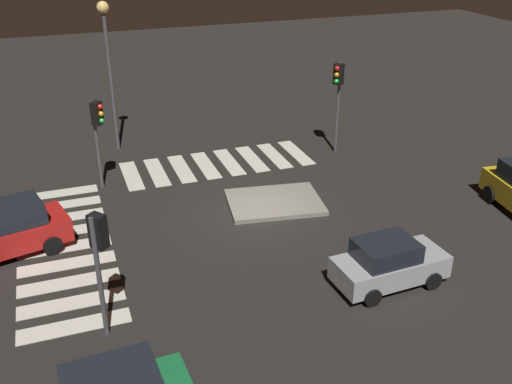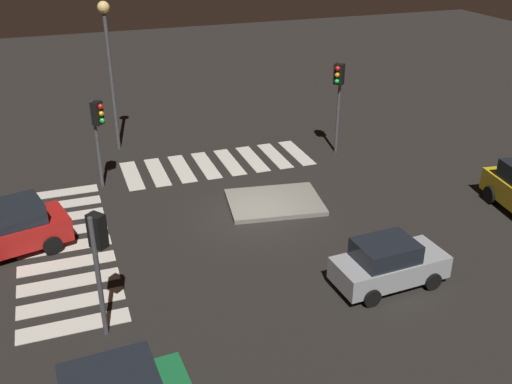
{
  "view_description": "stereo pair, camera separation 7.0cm",
  "coord_description": "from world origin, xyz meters",
  "px_view_note": "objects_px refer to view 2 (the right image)",
  "views": [
    {
      "loc": [
        6.81,
        18.94,
        10.87
      ],
      "look_at": [
        0.0,
        0.0,
        1.0
      ],
      "focal_mm": 40.86,
      "sensor_mm": 36.0,
      "label": 1
    },
    {
      "loc": [
        6.75,
        18.96,
        10.87
      ],
      "look_at": [
        0.0,
        0.0,
        1.0
      ],
      "focal_mm": 40.86,
      "sensor_mm": 36.0,
      "label": 2
    }
  ],
  "objects_px": {
    "car_silver": "(389,263)",
    "traffic_light_south": "(338,86)",
    "traffic_island": "(275,202)",
    "traffic_light_north": "(98,245)",
    "car_red": "(7,230)",
    "street_lamp": "(108,50)",
    "traffic_light_east": "(98,123)"
  },
  "relations": [
    {
      "from": "car_silver",
      "to": "traffic_light_south",
      "type": "xyz_separation_m",
      "value": [
        -3.41,
        -10.56,
        2.56
      ]
    },
    {
      "from": "traffic_island",
      "to": "traffic_light_north",
      "type": "xyz_separation_m",
      "value": [
        7.28,
        5.76,
        2.75
      ]
    },
    {
      "from": "car_silver",
      "to": "car_red",
      "type": "xyz_separation_m",
      "value": [
        11.36,
        -6.07,
        0.11
      ]
    },
    {
      "from": "traffic_light_north",
      "to": "street_lamp",
      "type": "distance_m",
      "value": 14.32
    },
    {
      "from": "traffic_light_north",
      "to": "car_silver",
      "type": "bearing_deg",
      "value": -43.78
    },
    {
      "from": "car_silver",
      "to": "traffic_light_north",
      "type": "distance_m",
      "value": 8.89
    },
    {
      "from": "traffic_light_south",
      "to": "street_lamp",
      "type": "relative_size",
      "value": 0.62
    },
    {
      "from": "street_lamp",
      "to": "traffic_light_north",
      "type": "bearing_deg",
      "value": 81.33
    },
    {
      "from": "street_lamp",
      "to": "car_silver",
      "type": "bearing_deg",
      "value": 113.88
    },
    {
      "from": "traffic_light_north",
      "to": "traffic_light_south",
      "type": "xyz_separation_m",
      "value": [
        -12.04,
        -9.9,
        0.51
      ]
    },
    {
      "from": "car_silver",
      "to": "car_red",
      "type": "bearing_deg",
      "value": 148.77
    },
    {
      "from": "car_silver",
      "to": "car_red",
      "type": "relative_size",
      "value": 0.84
    },
    {
      "from": "traffic_light_north",
      "to": "street_lamp",
      "type": "bearing_deg",
      "value": 41.91
    },
    {
      "from": "car_silver",
      "to": "street_lamp",
      "type": "distance_m",
      "value": 16.56
    },
    {
      "from": "traffic_light_east",
      "to": "traffic_island",
      "type": "bearing_deg",
      "value": 8.79
    },
    {
      "from": "car_red",
      "to": "traffic_light_south",
      "type": "distance_m",
      "value": 15.64
    },
    {
      "from": "traffic_light_north",
      "to": "street_lamp",
      "type": "height_order",
      "value": "street_lamp"
    },
    {
      "from": "traffic_island",
      "to": "traffic_light_north",
      "type": "bearing_deg",
      "value": 38.37
    },
    {
      "from": "traffic_light_south",
      "to": "traffic_light_north",
      "type": "bearing_deg",
      "value": -0.01
    },
    {
      "from": "car_silver",
      "to": "traffic_light_east",
      "type": "relative_size",
      "value": 0.98
    },
    {
      "from": "traffic_light_north",
      "to": "traffic_light_east",
      "type": "bearing_deg",
      "value": 44.75
    },
    {
      "from": "car_silver",
      "to": "traffic_light_north",
      "type": "xyz_separation_m",
      "value": [
        8.63,
        -0.66,
        2.06
      ]
    },
    {
      "from": "traffic_island",
      "to": "car_silver",
      "type": "xyz_separation_m",
      "value": [
        -1.35,
        6.42,
        0.69
      ]
    },
    {
      "from": "traffic_island",
      "to": "street_lamp",
      "type": "bearing_deg",
      "value": -58.06
    },
    {
      "from": "traffic_light_south",
      "to": "street_lamp",
      "type": "bearing_deg",
      "value": -61.95
    },
    {
      "from": "car_red",
      "to": "street_lamp",
      "type": "relative_size",
      "value": 0.62
    },
    {
      "from": "car_red",
      "to": "traffic_light_north",
      "type": "height_order",
      "value": "traffic_light_north"
    },
    {
      "from": "car_silver",
      "to": "street_lamp",
      "type": "relative_size",
      "value": 0.53
    },
    {
      "from": "car_red",
      "to": "traffic_light_south",
      "type": "bearing_deg",
      "value": -176.84
    },
    {
      "from": "traffic_island",
      "to": "street_lamp",
      "type": "distance_m",
      "value": 10.84
    },
    {
      "from": "traffic_island",
      "to": "traffic_light_east",
      "type": "xyz_separation_m",
      "value": [
        6.29,
        -3.95,
        2.81
      ]
    },
    {
      "from": "traffic_light_east",
      "to": "traffic_light_south",
      "type": "relative_size",
      "value": 0.86
    }
  ]
}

